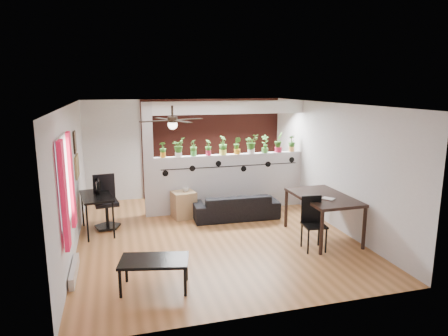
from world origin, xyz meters
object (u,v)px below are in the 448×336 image
potted_plant_0 (163,149)px  potted_plant_9 (292,143)px  potted_plant_4 (223,145)px  coffee_table (154,262)px  potted_plant_2 (193,147)px  dining_table (323,200)px  potted_plant_1 (178,147)px  potted_plant_8 (279,142)px  sofa (236,206)px  office_chair (106,205)px  cube_shelf (184,205)px  folding_chair (313,218)px  potted_plant_6 (251,143)px  cup (186,189)px  computer_desk (96,199)px  ceiling_fan (172,122)px  potted_plant_5 (237,145)px  potted_plant_3 (208,147)px  potted_plant_7 (265,143)px

potted_plant_0 → potted_plant_9: size_ratio=0.89×
potted_plant_4 → coffee_table: 4.13m
potted_plant_2 → dining_table: (2.11, -2.24, -0.79)m
potted_plant_1 → potted_plant_8: 2.46m
potted_plant_0 → potted_plant_9: 3.16m
coffee_table → potted_plant_9: bearing=42.6°
sofa → office_chair: size_ratio=1.65×
potted_plant_2 → office_chair: (-1.99, -0.54, -1.07)m
potted_plant_9 → coffee_table: size_ratio=0.37×
cube_shelf → folding_chair: folding_chair is taller
cube_shelf → coffee_table: size_ratio=0.56×
potted_plant_6 → folding_chair: (0.27, -2.67, -1.02)m
dining_table → potted_plant_9: bearing=81.3°
potted_plant_1 → coffee_table: potted_plant_1 is taller
cube_shelf → cup: (0.05, 0.00, 0.35)m
cup → computer_desk: (-1.90, -0.42, 0.05)m
ceiling_fan → potted_plant_5: ceiling_fan is taller
potted_plant_0 → dining_table: (2.82, -2.24, -0.78)m
sofa → folding_chair: (0.85, -2.01, 0.31)m
computer_desk → potted_plant_2: bearing=19.4°
potted_plant_8 → dining_table: bearing=-89.8°
potted_plant_1 → potted_plant_3: potted_plant_1 is taller
potted_plant_3 → sofa: bearing=-54.6°
potted_plant_1 → potted_plant_9: bearing=0.0°
cube_shelf → potted_plant_9: bearing=-3.1°
potted_plant_7 → cube_shelf: size_ratio=0.71×
potted_plant_3 → potted_plant_5: size_ratio=0.89×
potted_plant_7 → computer_desk: size_ratio=0.38×
office_chair → cup: bearing=6.7°
ceiling_fan → potted_plant_8: size_ratio=2.51×
ceiling_fan → potted_plant_5: 2.64m
potted_plant_9 → dining_table: potted_plant_9 is taller
potted_plant_6 → potted_plant_8: bearing=0.0°
ceiling_fan → cube_shelf: 2.52m
potted_plant_4 → potted_plant_7: (1.05, -0.00, -0.01)m
potted_plant_5 → potted_plant_8: (1.05, 0.00, 0.03)m
potted_plant_0 → potted_plant_9: (3.16, 0.00, 0.02)m
cup → potted_plant_7: bearing=9.6°
potted_plant_2 → potted_plant_7: 1.76m
potted_plant_1 → potted_plant_7: bearing=-0.0°
potted_plant_2 → sofa: potted_plant_2 is taller
potted_plant_2 → office_chair: bearing=-164.7°
potted_plant_6 → potted_plant_1: bearing=180.0°
dining_table → potted_plant_4: bearing=122.2°
folding_chair → potted_plant_9: bearing=73.6°
office_chair → potted_plant_0: bearing=22.9°
potted_plant_7 → potted_plant_9: (0.70, 0.00, -0.01)m
potted_plant_4 → cup: potted_plant_4 is taller
sofa → coffee_table: 3.48m
cup → folding_chair: bearing=-50.4°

